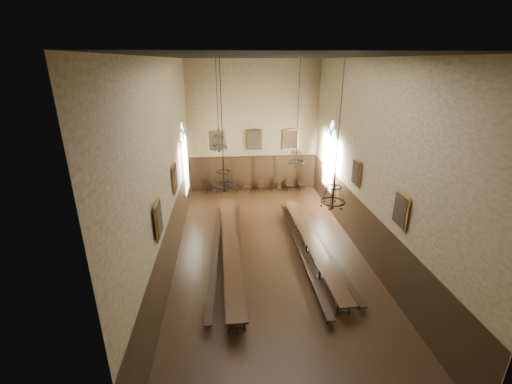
{
  "coord_description": "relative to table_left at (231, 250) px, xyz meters",
  "views": [
    {
      "loc": [
        -2.0,
        -14.48,
        8.85
      ],
      "look_at": [
        -0.52,
        1.5,
        2.68
      ],
      "focal_mm": 24.0,
      "sensor_mm": 36.0,
      "label": 1
    }
  ],
  "objects": [
    {
      "name": "floor",
      "position": [
        1.9,
        0.21,
        -0.43
      ],
      "size": [
        9.0,
        18.0,
        0.02
      ],
      "primitive_type": "cube",
      "color": "black",
      "rests_on": "ground"
    },
    {
      "name": "ceiling",
      "position": [
        1.9,
        0.21,
        8.59
      ],
      "size": [
        9.0,
        18.0,
        0.02
      ],
      "primitive_type": "cube",
      "color": "black",
      "rests_on": "ground"
    },
    {
      "name": "wall_back",
      "position": [
        1.9,
        9.22,
        4.08
      ],
      "size": [
        9.0,
        0.02,
        9.0
      ],
      "primitive_type": "cube",
      "color": "#917F59",
      "rests_on": "ground"
    },
    {
      "name": "wall_front",
      "position": [
        1.9,
        -8.8,
        4.08
      ],
      "size": [
        9.0,
        0.02,
        9.0
      ],
      "primitive_type": "cube",
      "color": "#917F59",
      "rests_on": "ground"
    },
    {
      "name": "wall_left",
      "position": [
        -2.61,
        0.21,
        4.08
      ],
      "size": [
        0.02,
        18.0,
        9.0
      ],
      "primitive_type": "cube",
      "color": "#917F59",
      "rests_on": "ground"
    },
    {
      "name": "wall_right",
      "position": [
        6.41,
        0.21,
        4.08
      ],
      "size": [
        0.02,
        18.0,
        9.0
      ],
      "primitive_type": "cube",
      "color": "#917F59",
      "rests_on": "ground"
    },
    {
      "name": "wainscot_panelling",
      "position": [
        1.9,
        0.21,
        0.83
      ],
      "size": [
        9.0,
        18.0,
        2.5
      ],
      "primitive_type": null,
      "color": "black",
      "rests_on": "floor"
    },
    {
      "name": "table_left",
      "position": [
        0.0,
        0.0,
        0.0
      ],
      "size": [
        0.97,
        10.76,
        0.84
      ],
      "rotation": [
        0.0,
        0.0,
        0.02
      ],
      "color": "black",
      "rests_on": "floor"
    },
    {
      "name": "table_right",
      "position": [
        3.91,
        0.04,
        -0.04
      ],
      "size": [
        0.99,
        9.82,
        0.76
      ],
      "rotation": [
        0.0,
        0.0,
        0.03
      ],
      "color": "black",
      "rests_on": "floor"
    },
    {
      "name": "bench_left_outer",
      "position": [
        -0.73,
        -0.02,
        -0.14
      ],
      "size": [
        0.61,
        9.89,
        0.44
      ],
      "rotation": [
        0.0,
        0.0,
        -0.03
      ],
      "color": "black",
      "rests_on": "floor"
    },
    {
      "name": "bench_left_inner",
      "position": [
        0.35,
        0.43,
        -0.14
      ],
      "size": [
        0.69,
        9.67,
        0.44
      ],
      "rotation": [
        0.0,
        0.0,
        -0.04
      ],
      "color": "black",
      "rests_on": "floor"
    },
    {
      "name": "bench_right_inner",
      "position": [
        3.39,
        -0.02,
        -0.13
      ],
      "size": [
        0.34,
        10.24,
        0.46
      ],
      "rotation": [
        0.0,
        0.0,
        -0.0
      ],
      "color": "black",
      "rests_on": "floor"
    },
    {
      "name": "bench_right_outer",
      "position": [
        4.49,
        0.27,
        -0.14
      ],
      "size": [
        0.89,
        9.62,
        0.43
      ],
      "rotation": [
        0.0,
        0.0,
        0.06
      ],
      "color": "black",
      "rests_on": "floor"
    },
    {
      "name": "chair_0",
      "position": [
        -1.64,
        8.77,
        -0.12
      ],
      "size": [
        0.52,
        0.52,
        0.98
      ],
      "rotation": [
        0.0,
        0.0,
        -0.24
      ],
      "color": "black",
      "rests_on": "floor"
    },
    {
      "name": "chair_1",
      "position": [
        -0.58,
        8.68,
        -0.15
      ],
      "size": [
        0.48,
        0.48,
        0.88
      ],
      "rotation": [
        0.0,
        0.0,
        -0.28
      ],
      "color": "black",
      "rests_on": "floor"
    },
    {
      "name": "chair_2",
      "position": [
        0.49,
        8.78,
        -0.15
      ],
      "size": [
        0.46,
        0.46,
        0.89
      ],
      "rotation": [
        0.0,
        0.0,
        0.19
      ],
      "color": "black",
      "rests_on": "floor"
    },
    {
      "name": "chair_3",
      "position": [
        1.42,
        8.68,
        -0.15
      ],
      "size": [
        0.43,
        0.43,
        0.89
      ],
      "rotation": [
        0.0,
        0.0,
        0.11
      ],
      "color": "black",
      "rests_on": "floor"
    },
    {
      "name": "chair_4",
      "position": [
        2.43,
        8.83,
        -0.15
      ],
      "size": [
        0.42,
        0.42,
        0.88
      ],
      "rotation": [
        0.0,
        0.0,
        0.08
      ],
      "color": "black",
      "rests_on": "floor"
    },
    {
      "name": "chair_5",
      "position": [
        3.43,
        8.82,
        -0.15
      ],
      "size": [
        0.49,
        0.49,
        0.91
      ],
      "rotation": [
        0.0,
        0.0,
        -0.25
      ],
      "color": "black",
      "rests_on": "floor"
    },
    {
      "name": "chair_6",
      "position": [
        4.44,
        8.74,
        -0.15
      ],
      "size": [
        0.44,
        0.44,
        0.88
      ],
      "rotation": [
        0.0,
        0.0,
        0.14
      ],
      "color": "black",
      "rests_on": "floor"
    },
    {
      "name": "chair_7",
      "position": [
        5.35,
        8.79,
        -0.16
      ],
      "size": [
        0.49,
        0.49,
        0.86
      ],
      "rotation": [
        0.0,
        0.0,
        0.35
      ],
      "color": "black",
      "rests_on": "floor"
    },
    {
      "name": "chandelier_back_left",
      "position": [
        -0.4,
        2.76,
        4.68
      ],
      "size": [
        0.82,
        0.82,
        4.35
      ],
      "color": "black",
      "rests_on": "ceiling"
    },
    {
      "name": "chandelier_back_right",
      "position": [
        3.64,
        3.03,
        3.74
      ],
      "size": [
        0.86,
        0.86,
        5.34
      ],
      "color": "black",
      "rests_on": "ceiling"
    },
    {
      "name": "chandelier_front_left",
      "position": [
        -0.19,
        -1.88,
        4.3
      ],
      "size": [
        0.83,
        0.83,
        4.75
      ],
      "color": "black",
      "rests_on": "ceiling"
    },
    {
      "name": "chandelier_front_right",
      "position": [
        3.96,
        -2.45,
        3.69
      ],
      "size": [
        0.94,
        0.94,
        5.38
      ],
      "color": "black",
      "rests_on": "ceiling"
    },
    {
      "name": "portrait_back_0",
      "position": [
        -0.7,
        9.09,
        3.28
      ],
      "size": [
        1.1,
        0.12,
        1.4
      ],
      "color": "#BF7D2D",
      "rests_on": "wall_back"
    },
    {
      "name": "portrait_back_1",
      "position": [
        1.9,
        9.09,
        3.28
      ],
      "size": [
        1.1,
        0.12,
        1.4
      ],
      "color": "#BF7D2D",
      "rests_on": "wall_back"
    },
    {
      "name": "portrait_back_2",
      "position": [
        4.5,
        9.09,
        3.28
      ],
      "size": [
        1.1,
        0.12,
        1.4
      ],
      "color": "#BF7D2D",
      "rests_on": "wall_back"
    },
    {
      "name": "portrait_left_0",
      "position": [
        -2.48,
        1.21,
        3.28
      ],
      "size": [
        0.12,
        1.0,
        1.3
      ],
      "color": "#BF7D2D",
      "rests_on": "wall_left"
    },
    {
      "name": "portrait_left_1",
      "position": [
        -2.48,
        -3.29,
        3.28
      ],
      "size": [
        0.12,
        1.0,
        1.3
      ],
      "color": "#BF7D2D",
      "rests_on": "wall_left"
    },
    {
      "name": "portrait_right_0",
      "position": [
        6.28,
        1.21,
        3.28
      ],
      "size": [
        0.12,
        1.0,
        1.3
      ],
      "color": "#BF7D2D",
      "rests_on": "wall_right"
    },
    {
      "name": "portrait_right_1",
      "position": [
        6.28,
        -3.29,
        3.28
      ],
      "size": [
        0.12,
        1.0,
        1.3
      ],
      "color": "#BF7D2D",
      "rests_on": "wall_right"
    },
    {
      "name": "window_right",
      "position": [
        6.33,
        5.71,
        2.98
      ],
      "size": [
        0.2,
        2.2,
        4.6
      ],
      "primitive_type": null,
      "color": "white",
      "rests_on": "wall_right"
    },
    {
      "name": "window_left",
      "position": [
        -2.53,
        5.71,
        2.98
      ],
      "size": [
        0.2,
        2.2,
        4.6
      ],
      "primitive_type": null,
      "color": "white",
      "rests_on": "wall_left"
    }
  ]
}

